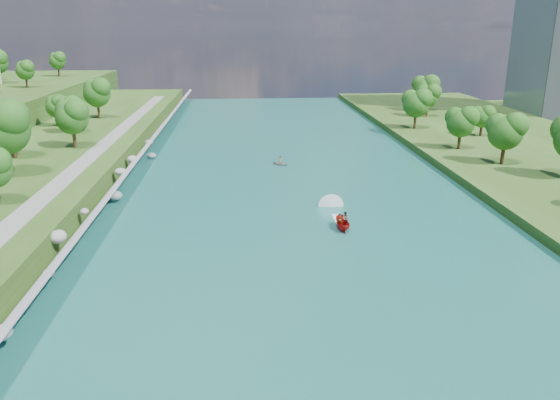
{
  "coord_description": "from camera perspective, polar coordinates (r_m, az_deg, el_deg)",
  "views": [
    {
      "loc": [
        -7.08,
        -54.06,
        24.25
      ],
      "look_at": [
        -2.29,
        14.07,
        2.5
      ],
      "focal_mm": 35.0,
      "sensor_mm": 36.0,
      "label": 1
    }
  ],
  "objects": [
    {
      "name": "motorboat",
      "position": [
        70.07,
        6.3,
        -2.03
      ],
      "size": [
        3.6,
        18.78,
        2.14
      ],
      "rotation": [
        0.0,
        0.0,
        3.16
      ],
      "color": "#B1110E",
      "rests_on": "river_water"
    },
    {
      "name": "riprap_bank",
      "position": [
        78.74,
        -17.64,
        0.25
      ],
      "size": [
        4.38,
        236.0,
        4.4
      ],
      "color": "slate",
      "rests_on": "ground"
    },
    {
      "name": "riverside_path",
      "position": [
        80.99,
        -22.17,
        1.52
      ],
      "size": [
        3.0,
        200.0,
        0.1
      ],
      "primitive_type": "cube",
      "color": "gray",
      "rests_on": "berm_west"
    },
    {
      "name": "ground",
      "position": [
        59.67,
        3.16,
        -6.34
      ],
      "size": [
        260.0,
        260.0,
        0.0
      ],
      "primitive_type": "plane",
      "color": "#2D5119",
      "rests_on": "ground"
    },
    {
      "name": "trees_east",
      "position": [
        107.92,
        22.72,
        7.0
      ],
      "size": [
        17.92,
        140.41,
        11.97
      ],
      "color": "#255516",
      "rests_on": "berm_east"
    },
    {
      "name": "raft",
      "position": [
        99.99,
        0.05,
        3.91
      ],
      "size": [
        3.73,
        3.65,
        1.64
      ],
      "rotation": [
        0.0,
        0.0,
        0.85
      ],
      "color": "#909398",
      "rests_on": "river_water"
    },
    {
      "name": "river_water",
      "position": [
        78.23,
        1.37,
        -0.36
      ],
      "size": [
        55.0,
        240.0,
        0.1
      ],
      "primitive_type": "cube",
      "color": "#185D4E",
      "rests_on": "ground"
    }
  ]
}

